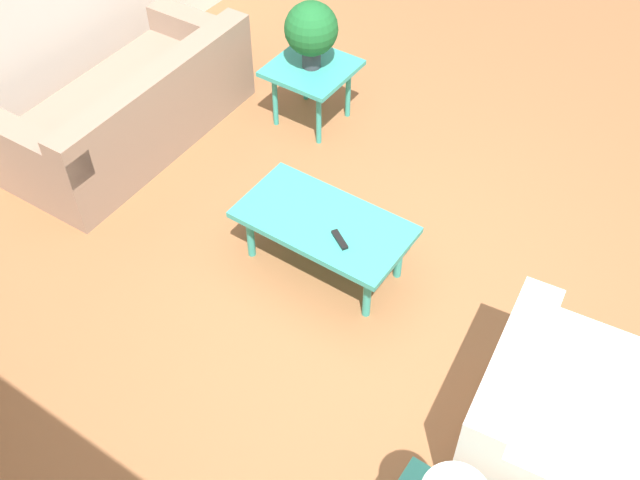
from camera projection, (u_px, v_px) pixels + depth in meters
ground_plane at (369, 276)px, 4.79m from camera, size 14.00×14.00×0.00m
sofa at (133, 110)px, 5.55m from camera, size 0.93×1.94×0.71m
armchair at (551, 426)px, 3.73m from camera, size 0.93×1.03×0.76m
coffee_table at (324, 225)px, 4.60m from camera, size 1.07×0.57×0.41m
side_table_plant at (312, 73)px, 5.60m from camera, size 0.59×0.59×0.49m
potted_plant at (311, 30)px, 5.33m from camera, size 0.39×0.39×0.51m
remote_control at (340, 240)px, 4.44m from camera, size 0.16×0.12×0.02m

